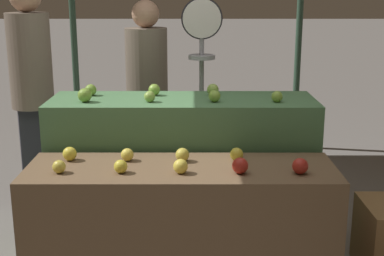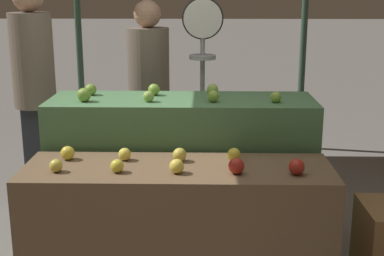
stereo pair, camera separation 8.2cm
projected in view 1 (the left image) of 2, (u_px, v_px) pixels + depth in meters
display_counter_front at (179, 231)px, 3.12m from camera, size 1.76×0.55×0.79m
display_counter_back at (181, 174)px, 3.66m from camera, size 1.76×0.55×1.06m
apple_front_0 at (57, 167)px, 2.91m from camera, size 0.07×0.07×0.07m
apple_front_1 at (119, 167)px, 2.91m from camera, size 0.07×0.07×0.07m
apple_front_2 at (178, 166)px, 2.91m from camera, size 0.08×0.08×0.08m
apple_front_3 at (238, 166)px, 2.91m from camera, size 0.09×0.09×0.09m
apple_front_4 at (298, 166)px, 2.90m from camera, size 0.09×0.09×0.09m
apple_front_5 at (68, 154)px, 3.12m from camera, size 0.08×0.08×0.08m
apple_front_6 at (125, 155)px, 3.12m from camera, size 0.08×0.08×0.08m
apple_front_7 at (180, 155)px, 3.11m from camera, size 0.08×0.08×0.08m
apple_front_8 at (235, 154)px, 3.12m from camera, size 0.08×0.08×0.08m
apple_back_0 at (83, 95)px, 3.41m from camera, size 0.09×0.09×0.09m
apple_back_1 at (148, 97)px, 3.42m from camera, size 0.07×0.07×0.07m
apple_back_2 at (213, 96)px, 3.42m from camera, size 0.08×0.08×0.08m
apple_back_3 at (275, 97)px, 3.42m from camera, size 0.07×0.07×0.07m
apple_back_4 at (89, 90)px, 3.62m from camera, size 0.08×0.08×0.08m
apple_back_5 at (152, 90)px, 3.63m from camera, size 0.08×0.08×0.08m
apple_back_6 at (211, 90)px, 3.63m from camera, size 0.08×0.08×0.08m
produce_scale at (200, 59)px, 3.99m from camera, size 0.31×0.20×1.70m
person_vendor_at_scale at (145, 88)px, 4.40m from camera, size 0.38×0.38×1.68m
person_customer_left at (29, 79)px, 4.20m from camera, size 0.43×0.43×1.83m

